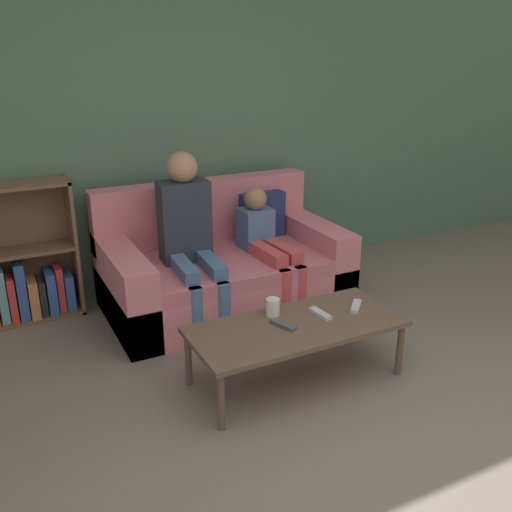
# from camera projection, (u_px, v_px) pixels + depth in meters

# --- Properties ---
(wall_back) EXTENTS (12.00, 0.06, 2.60)m
(wall_back) POSITION_uv_depth(u_px,v_px,m) (182.00, 123.00, 4.41)
(wall_back) COLOR #4C6B56
(wall_back) RESTS_ON ground_plane
(couch) EXTENTS (1.74, 0.99, 0.89)m
(couch) POSITION_uv_depth(u_px,v_px,m) (223.00, 269.00, 4.30)
(couch) COLOR #D1707F
(couch) RESTS_ON ground_plane
(bookshelf) EXTENTS (0.75, 0.28, 1.00)m
(bookshelf) POSITION_uv_depth(u_px,v_px,m) (21.00, 271.00, 4.05)
(bookshelf) COLOR brown
(bookshelf) RESTS_ON ground_plane
(coffee_table) EXTENTS (1.24, 0.55, 0.36)m
(coffee_table) POSITION_uv_depth(u_px,v_px,m) (296.00, 329.00, 3.29)
(coffee_table) COLOR brown
(coffee_table) RESTS_ON ground_plane
(person_adult) EXTENTS (0.36, 0.69, 1.19)m
(person_adult) POSITION_uv_depth(u_px,v_px,m) (188.00, 228.00, 3.96)
(person_adult) COLOR #476693
(person_adult) RESTS_ON ground_plane
(person_child) EXTENTS (0.26, 0.68, 0.88)m
(person_child) POSITION_uv_depth(u_px,v_px,m) (266.00, 242.00, 4.21)
(person_child) COLOR #C6474C
(person_child) RESTS_ON ground_plane
(cup_near) EXTENTS (0.08, 0.08, 0.10)m
(cup_near) POSITION_uv_depth(u_px,v_px,m) (273.00, 307.00, 3.37)
(cup_near) COLOR silver
(cup_near) RESTS_ON coffee_table
(tv_remote_0) EXTENTS (0.10, 0.18, 0.02)m
(tv_remote_0) POSITION_uv_depth(u_px,v_px,m) (283.00, 325.00, 3.25)
(tv_remote_0) COLOR #47474C
(tv_remote_0) RESTS_ON coffee_table
(tv_remote_1) EXTENTS (0.15, 0.16, 0.02)m
(tv_remote_1) POSITION_uv_depth(u_px,v_px,m) (356.00, 306.00, 3.48)
(tv_remote_1) COLOR #B7B7BC
(tv_remote_1) RESTS_ON coffee_table
(tv_remote_2) EXTENTS (0.06, 0.17, 0.02)m
(tv_remote_2) POSITION_uv_depth(u_px,v_px,m) (320.00, 313.00, 3.38)
(tv_remote_2) COLOR #B7B7BC
(tv_remote_2) RESTS_ON coffee_table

